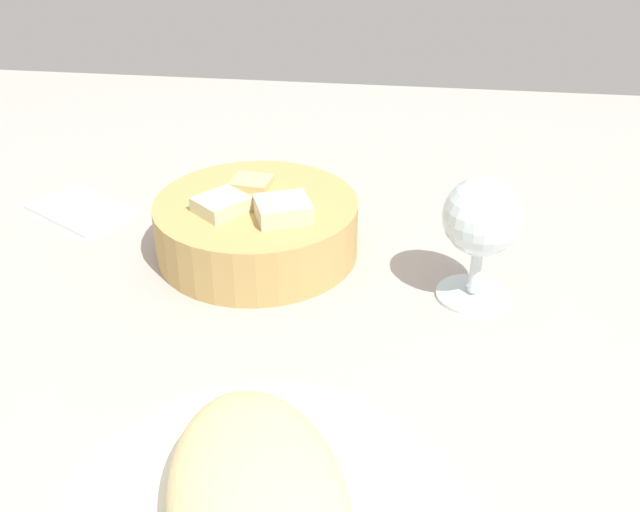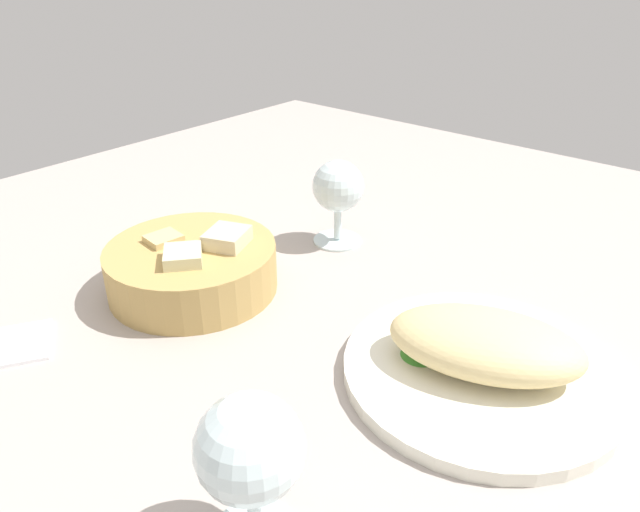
{
  "view_description": "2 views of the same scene",
  "coord_description": "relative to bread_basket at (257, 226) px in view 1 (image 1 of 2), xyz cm",
  "views": [
    {
      "loc": [
        -44.87,
        -7.13,
        36.77
      ],
      "look_at": [
        6.06,
        -0.44,
        5.99
      ],
      "focal_mm": 41.16,
      "sensor_mm": 36.0,
      "label": 1
    },
    {
      "loc": [
        -34.15,
        43.32,
        36.28
      ],
      "look_at": [
        5.98,
        -4.15,
        3.22
      ],
      "focal_mm": 33.37,
      "sensor_mm": 36.0,
      "label": 2
    }
  ],
  "objects": [
    {
      "name": "folded_napkin",
      "position": [
        6.15,
        20.84,
        -2.55
      ],
      "size": [
        11.66,
        13.03,
        0.8
      ],
      "primitive_type": "cube",
      "rotation": [
        0.0,
        0.0,
        1.03
      ],
      "color": "white",
      "rests_on": "ground_plane"
    },
    {
      "name": "wine_glass_near",
      "position": [
        -4.96,
        -20.55,
        4.45
      ],
      "size": [
        6.8,
        6.8,
        11.44
      ],
      "color": "silver",
      "rests_on": "ground_plane"
    },
    {
      "name": "omelette",
      "position": [
        -33.05,
        -6.85,
        0.93
      ],
      "size": [
        20.12,
        15.88,
        4.96
      ],
      "primitive_type": "ellipsoid",
      "rotation": [
        0.0,
        0.0,
        0.37
      ],
      "color": "#E3CA8A",
      "rests_on": "plate"
    },
    {
      "name": "bread_basket",
      "position": [
        0.0,
        0.0,
        0.0
      ],
      "size": [
        19.49,
        19.49,
        7.27
      ],
      "color": "tan",
      "rests_on": "ground_plane"
    },
    {
      "name": "ground_plane",
      "position": [
        -15.8,
        -6.99,
        -3.95
      ],
      "size": [
        140.0,
        140.0,
        2.0
      ],
      "primitive_type": "cube",
      "color": "#A99E96"
    },
    {
      "name": "lettuce_garnish",
      "position": [
        -27.87,
        -4.56,
        -0.99
      ],
      "size": [
        3.8,
        3.8,
        1.12
      ],
      "primitive_type": "cone",
      "color": "#3B8C2F",
      "rests_on": "plate"
    }
  ]
}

